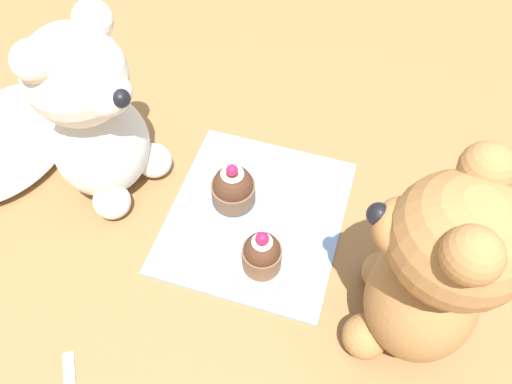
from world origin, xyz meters
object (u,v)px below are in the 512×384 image
object	(u,v)px
cupcake_near_cream_bear	(233,188)
saucer_plate	(262,265)
teddy_bear_tan	(432,273)
cupcake_near_tan_bear	(262,254)
teddy_bear_cream	(95,117)

from	to	relation	value
cupcake_near_cream_bear	saucer_plate	size ratio (longest dim) A/B	0.95
cupcake_near_cream_bear	saucer_plate	xyz separation A→B (m)	(-0.09, -0.07, -0.02)
teddy_bear_tan	saucer_plate	xyz separation A→B (m)	(0.02, 0.18, -0.12)
cupcake_near_tan_bear	saucer_plate	bearing A→B (deg)	0.00
teddy_bear_tan	saucer_plate	distance (m)	0.21
teddy_bear_tan	cupcake_near_tan_bear	bearing A→B (deg)	-91.46
teddy_bear_tan	cupcake_near_cream_bear	size ratio (longest dim) A/B	3.76
cupcake_near_cream_bear	cupcake_near_tan_bear	bearing A→B (deg)	-142.73
cupcake_near_cream_bear	cupcake_near_tan_bear	world-z (taller)	cupcake_near_tan_bear
teddy_bear_cream	cupcake_near_cream_bear	bearing A→B (deg)	-68.12
teddy_bear_cream	teddy_bear_tan	distance (m)	0.42
teddy_bear_cream	saucer_plate	bearing A→B (deg)	-89.84
teddy_bear_tan	cupcake_near_cream_bear	xyz separation A→B (m)	(0.11, 0.24, -0.10)
teddy_bear_cream	cupcake_near_cream_bear	size ratio (longest dim) A/B	3.65
cupcake_near_cream_bear	teddy_bear_tan	bearing A→B (deg)	-113.58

